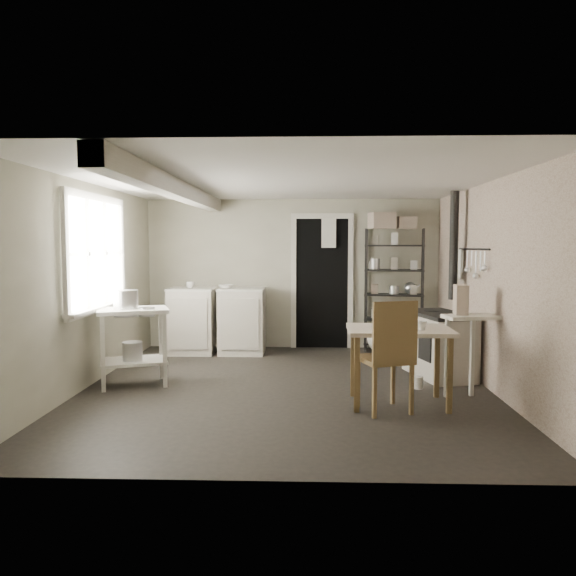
{
  "coord_description": "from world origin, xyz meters",
  "views": [
    {
      "loc": [
        0.22,
        -6.19,
        1.6
      ],
      "look_at": [
        0.0,
        0.3,
        1.1
      ],
      "focal_mm": 35.0,
      "sensor_mm": 36.0,
      "label": 1
    }
  ],
  "objects_px": {
    "stockpot": "(126,303)",
    "base_cabinets": "(217,322)",
    "work_table": "(399,367)",
    "shelf_rack": "(394,288)",
    "chair": "(384,361)",
    "flour_sack": "(381,337)",
    "stove": "(439,341)",
    "prep_table": "(133,350)"
  },
  "relations": [
    {
      "from": "work_table",
      "to": "shelf_rack",
      "type": "bearing_deg",
      "value": 82.41
    },
    {
      "from": "prep_table",
      "to": "stockpot",
      "type": "xyz_separation_m",
      "value": [
        -0.08,
        0.01,
        0.54
      ]
    },
    {
      "from": "stove",
      "to": "base_cabinets",
      "type": "bearing_deg",
      "value": 140.55
    },
    {
      "from": "work_table",
      "to": "chair",
      "type": "distance_m",
      "value": 0.31
    },
    {
      "from": "base_cabinets",
      "to": "chair",
      "type": "xyz_separation_m",
      "value": [
        2.07,
        -2.84,
        0.02
      ]
    },
    {
      "from": "stockpot",
      "to": "stove",
      "type": "relative_size",
      "value": 0.3
    },
    {
      "from": "stockpot",
      "to": "flour_sack",
      "type": "distance_m",
      "value": 3.79
    },
    {
      "from": "stockpot",
      "to": "shelf_rack",
      "type": "xyz_separation_m",
      "value": [
        3.36,
        2.17,
        0.01
      ]
    },
    {
      "from": "prep_table",
      "to": "stove",
      "type": "relative_size",
      "value": 0.89
    },
    {
      "from": "base_cabinets",
      "to": "stove",
      "type": "height_order",
      "value": "base_cabinets"
    },
    {
      "from": "stove",
      "to": "flour_sack",
      "type": "height_order",
      "value": "stove"
    },
    {
      "from": "stockpot",
      "to": "work_table",
      "type": "xyz_separation_m",
      "value": [
        2.98,
        -0.69,
        -0.56
      ]
    },
    {
      "from": "stove",
      "to": "chair",
      "type": "distance_m",
      "value": 1.69
    },
    {
      "from": "stockpot",
      "to": "base_cabinets",
      "type": "height_order",
      "value": "stockpot"
    },
    {
      "from": "stockpot",
      "to": "shelf_rack",
      "type": "relative_size",
      "value": 0.16
    },
    {
      "from": "stockpot",
      "to": "work_table",
      "type": "relative_size",
      "value": 0.29
    },
    {
      "from": "prep_table",
      "to": "flour_sack",
      "type": "height_order",
      "value": "prep_table"
    },
    {
      "from": "stockpot",
      "to": "shelf_rack",
      "type": "height_order",
      "value": "shelf_rack"
    },
    {
      "from": "stockpot",
      "to": "base_cabinets",
      "type": "bearing_deg",
      "value": 69.16
    },
    {
      "from": "work_table",
      "to": "flour_sack",
      "type": "height_order",
      "value": "work_table"
    },
    {
      "from": "stockpot",
      "to": "chair",
      "type": "distance_m",
      "value": 2.99
    },
    {
      "from": "shelf_rack",
      "to": "chair",
      "type": "xyz_separation_m",
      "value": [
        -0.56,
        -3.09,
        -0.47
      ]
    },
    {
      "from": "shelf_rack",
      "to": "work_table",
      "type": "bearing_deg",
      "value": -88.81
    },
    {
      "from": "shelf_rack",
      "to": "base_cabinets",
      "type": "bearing_deg",
      "value": -165.89
    },
    {
      "from": "prep_table",
      "to": "stockpot",
      "type": "height_order",
      "value": "stockpot"
    },
    {
      "from": "stockpot",
      "to": "stove",
      "type": "bearing_deg",
      "value": 8.25
    },
    {
      "from": "stove",
      "to": "shelf_rack",
      "type": "bearing_deg",
      "value": 86.48
    },
    {
      "from": "stove",
      "to": "chair",
      "type": "height_order",
      "value": "chair"
    },
    {
      "from": "shelf_rack",
      "to": "stove",
      "type": "height_order",
      "value": "shelf_rack"
    },
    {
      "from": "shelf_rack",
      "to": "work_table",
      "type": "xyz_separation_m",
      "value": [
        -0.38,
        -2.86,
        -0.57
      ]
    },
    {
      "from": "prep_table",
      "to": "work_table",
      "type": "relative_size",
      "value": 0.86
    },
    {
      "from": "work_table",
      "to": "flour_sack",
      "type": "distance_m",
      "value": 2.68
    },
    {
      "from": "base_cabinets",
      "to": "work_table",
      "type": "xyz_separation_m",
      "value": [
        2.25,
        -2.61,
        -0.08
      ]
    },
    {
      "from": "base_cabinets",
      "to": "stockpot",
      "type": "bearing_deg",
      "value": -110.87
    },
    {
      "from": "prep_table",
      "to": "flour_sack",
      "type": "distance_m",
      "value": 3.67
    },
    {
      "from": "base_cabinets",
      "to": "stove",
      "type": "distance_m",
      "value": 3.25
    },
    {
      "from": "stockpot",
      "to": "base_cabinets",
      "type": "xyz_separation_m",
      "value": [
        0.73,
        1.92,
        -0.48
      ]
    },
    {
      "from": "chair",
      "to": "stove",
      "type": "bearing_deg",
      "value": 40.92
    },
    {
      "from": "stockpot",
      "to": "stove",
      "type": "xyz_separation_m",
      "value": [
        3.67,
        0.53,
        -0.5
      ]
    },
    {
      "from": "base_cabinets",
      "to": "chair",
      "type": "bearing_deg",
      "value": -53.92
    },
    {
      "from": "shelf_rack",
      "to": "flour_sack",
      "type": "xyz_separation_m",
      "value": [
        -0.21,
        -0.18,
        -0.71
      ]
    },
    {
      "from": "shelf_rack",
      "to": "chair",
      "type": "bearing_deg",
      "value": -91.44
    }
  ]
}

